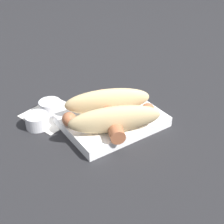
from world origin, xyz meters
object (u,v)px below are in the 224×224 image
Objects in this scene: condiment_cup_far at (37,122)px; bread_roll at (111,110)px; food_tray at (112,120)px; sausage at (109,114)px; condiment_cup_near at (50,108)px.

bread_roll is at bearing 141.45° from condiment_cup_far.
food_tray is 1.11× the size of sausage.
bread_roll reaches higher than condiment_cup_near.
sausage is at bearing 142.92° from condiment_cup_far.
condiment_cup_near is 1.00× the size of condiment_cup_far.
bread_roll is 4.21× the size of condiment_cup_near.
food_tray is 0.05m from bread_roll.
bread_roll is 0.17m from condiment_cup_near.
sausage is 0.16m from condiment_cup_near.
condiment_cup_far is (0.13, -0.10, -0.04)m from bread_roll.
condiment_cup_near is at bearing -60.09° from bread_roll.
food_tray is 0.17m from condiment_cup_far.
condiment_cup_near is at bearing -52.60° from food_tray.
food_tray is at bearing 127.40° from condiment_cup_near.
bread_roll is 0.17m from condiment_cup_far.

